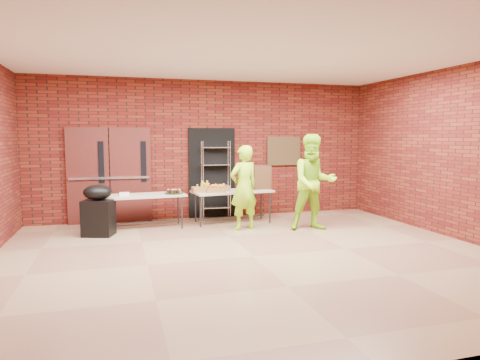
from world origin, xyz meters
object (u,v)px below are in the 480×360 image
covered_grill (98,210)px  volunteer_man (314,182)px  table_right (232,193)px  wire_rack (216,180)px  volunteer_woman (244,188)px  coffee_dispenser (260,177)px  table_left (143,197)px

covered_grill → volunteer_man: volunteer_man is taller
table_right → volunteer_man: 1.84m
wire_rack → table_right: (0.23, -0.63, -0.24)m
volunteer_woman → coffee_dispenser: bearing=-143.8°
table_right → coffee_dispenser: 0.79m
coffee_dispenser → table_left: bearing=-175.8°
wire_rack → table_left: 1.85m
table_left → wire_rack: bearing=16.9°
wire_rack → volunteer_woman: wire_rack is taller
covered_grill → volunteer_man: (4.21, -0.67, 0.48)m
coffee_dispenser → volunteer_woman: size_ratio=0.31×
wire_rack → volunteer_man: bearing=-44.3°
covered_grill → volunteer_woman: (2.85, -0.24, 0.37)m
covered_grill → volunteer_woman: volunteer_woman is taller
wire_rack → table_left: bearing=-155.2°
coffee_dispenser → covered_grill: size_ratio=0.54×
coffee_dispenser → volunteer_woman: bearing=-127.0°
table_right → table_left: bearing=174.7°
table_right → volunteer_woman: (0.04, -0.72, 0.21)m
volunteer_woman → table_left: bearing=-35.8°
volunteer_man → covered_grill: bearing=179.0°
wire_rack → covered_grill: (-2.58, -1.12, -0.40)m
covered_grill → volunteer_man: size_ratio=0.51×
wire_rack → volunteer_man: 2.41m
volunteer_woman → volunteer_man: (1.36, -0.43, 0.11)m
volunteer_woman → volunteer_man: bearing=145.7°
wire_rack → coffee_dispenser: 1.05m
table_right → volunteer_woman: bearing=-93.0°
table_right → volunteer_man: bearing=-45.9°
table_left → covered_grill: size_ratio=1.78×
table_left → volunteer_man: 3.53m
table_right → volunteer_man: (1.40, -1.15, 0.32)m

